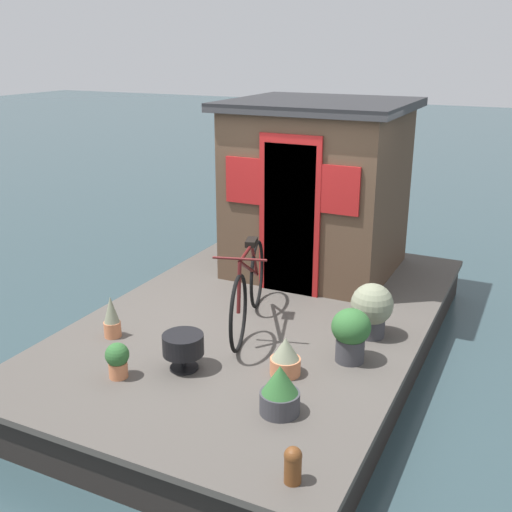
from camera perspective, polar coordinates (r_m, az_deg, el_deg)
The scene contains 12 objects.
ground_plane at distance 6.79m, azimuth 0.74°, elevation -8.75°, with size 60.00×60.00×0.00m, color #2D4247.
houseboat_deck at distance 6.68m, azimuth 0.75°, elevation -7.02°, with size 5.28×3.30×0.45m.
houseboat_cabin at distance 7.60m, azimuth 5.71°, elevation 6.33°, with size 1.94×2.08×2.08m.
bicycle at distance 6.14m, azimuth -0.71°, elevation -3.03°, with size 1.70×0.63×0.88m.
potted_plant_fern at distance 5.37m, azimuth 2.72°, elevation -9.28°, with size 0.27×0.27×0.34m.
potted_plant_sage at distance 6.08m, azimuth 10.62°, elevation -4.75°, with size 0.41×0.41×0.54m.
potted_plant_ivy at distance 6.16m, azimuth -13.16°, elevation -5.56°, with size 0.17×0.17×0.42m.
potted_plant_mint at distance 5.59m, azimuth 8.73°, elevation -7.02°, with size 0.35×0.35×0.50m.
potted_plant_lavender at distance 5.44m, azimuth -12.65°, elevation -9.26°, with size 0.21×0.21×0.32m.
potted_plant_rosemary at distance 4.84m, azimuth 2.21°, elevation -12.29°, with size 0.31×0.31×0.40m.
charcoal_grill at distance 5.45m, azimuth -6.73°, elevation -8.21°, with size 0.36×0.36×0.33m.
mooring_bollard at distance 4.21m, azimuth 3.42°, elevation -18.56°, with size 0.12×0.12×0.26m.
Camera 1 is at (-5.44, -2.54, 3.16)m, focal length 43.39 mm.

